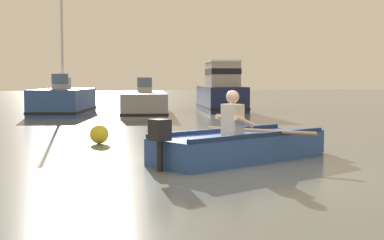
{
  "coord_description": "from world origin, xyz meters",
  "views": [
    {
      "loc": [
        -1.96,
        -8.18,
        1.37
      ],
      "look_at": [
        0.37,
        2.66,
        0.55
      ],
      "focal_mm": 51.72,
      "sensor_mm": 36.0,
      "label": 1
    }
  ],
  "objects_px": {
    "moored_boat_blue": "(64,102)",
    "moored_boat_grey": "(145,103)",
    "rowboat_with_person": "(242,146)",
    "mooring_buoy": "(99,134)",
    "moored_boat_navy": "(221,92)"
  },
  "relations": [
    {
      "from": "moored_boat_blue",
      "to": "moored_boat_grey",
      "type": "relative_size",
      "value": 0.68
    },
    {
      "from": "rowboat_with_person",
      "to": "mooring_buoy",
      "type": "distance_m",
      "value": 3.7
    },
    {
      "from": "rowboat_with_person",
      "to": "moored_boat_grey",
      "type": "distance_m",
      "value": 13.08
    },
    {
      "from": "moored_boat_blue",
      "to": "mooring_buoy",
      "type": "bearing_deg",
      "value": -84.95
    },
    {
      "from": "moored_boat_navy",
      "to": "mooring_buoy",
      "type": "distance_m",
      "value": 12.7
    },
    {
      "from": "moored_boat_blue",
      "to": "moored_boat_grey",
      "type": "xyz_separation_m",
      "value": [
        3.16,
        0.05,
        -0.08
      ]
    },
    {
      "from": "moored_boat_blue",
      "to": "moored_boat_navy",
      "type": "relative_size",
      "value": 0.98
    },
    {
      "from": "moored_boat_blue",
      "to": "mooring_buoy",
      "type": "relative_size",
      "value": 11.68
    },
    {
      "from": "moored_boat_navy",
      "to": "mooring_buoy",
      "type": "bearing_deg",
      "value": -116.94
    },
    {
      "from": "rowboat_with_person",
      "to": "mooring_buoy",
      "type": "xyz_separation_m",
      "value": [
        -2.25,
        2.94,
        -0.05
      ]
    },
    {
      "from": "moored_boat_grey",
      "to": "mooring_buoy",
      "type": "xyz_separation_m",
      "value": [
        -2.27,
        -10.14,
        -0.2
      ]
    },
    {
      "from": "rowboat_with_person",
      "to": "mooring_buoy",
      "type": "relative_size",
      "value": 8.58
    },
    {
      "from": "moored_boat_blue",
      "to": "moored_boat_navy",
      "type": "bearing_deg",
      "value": 10.45
    },
    {
      "from": "moored_boat_grey",
      "to": "moored_boat_blue",
      "type": "bearing_deg",
      "value": -179.06
    },
    {
      "from": "moored_boat_blue",
      "to": "moored_boat_grey",
      "type": "bearing_deg",
      "value": 0.94
    }
  ]
}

